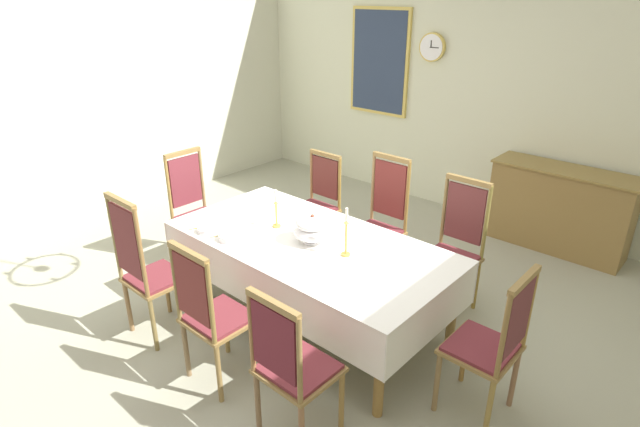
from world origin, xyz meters
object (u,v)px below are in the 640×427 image
object	(u,v)px
chair_south_c	(291,365)
spoon_primary	(224,233)
soup_tureen	(312,229)
candlestick_east	(346,236)
chair_head_west	(195,208)
chair_head_east	(492,343)
bowl_near_left	(231,236)
chair_north_b	(381,219)
framed_painting	(379,62)
mounted_clock	(432,47)
chair_north_c	(455,246)
chair_north_a	(317,202)
chair_south_b	(211,313)
sideboard	(559,209)
chair_south_a	(146,268)
candlestick_west	(276,212)
bowl_near_right	(208,229)
spoon_secondary	(203,226)
dining_table	(309,248)

from	to	relation	value
chair_south_c	spoon_primary	distance (m)	1.51
soup_tureen	candlestick_east	world-z (taller)	candlestick_east
soup_tureen	chair_head_west	bearing A→B (deg)	180.00
chair_head_east	bowl_near_left	bearing A→B (deg)	101.36
chair_south_c	candlestick_east	bearing A→B (deg)	111.93
chair_north_b	framed_painting	xyz separation A→B (m)	(-1.56, 2.04, 1.12)
chair_north_b	soup_tureen	world-z (taller)	chair_north_b
mounted_clock	framed_painting	xyz separation A→B (m)	(-0.77, 0.01, -0.24)
chair_head_east	candlestick_east	bearing A→B (deg)	90.00
soup_tureen	chair_north_c	bearing A→B (deg)	53.31
chair_north_a	chair_south_c	size ratio (longest dim) A/B	1.00
chair_south_b	mounted_clock	size ratio (longest dim) A/B	3.27
chair_head_east	sideboard	size ratio (longest dim) A/B	0.76
chair_south_a	candlestick_west	size ratio (longest dim) A/B	3.70
chair_north_b	bowl_near_right	size ratio (longest dim) A/B	6.80
chair_north_a	bowl_near_left	distance (m)	1.45
chair_north_b	spoon_secondary	distance (m)	1.65
bowl_near_left	chair_south_b	bearing A→B (deg)	-50.48
chair_north_a	chair_north_b	world-z (taller)	chair_north_b
chair_head_west	sideboard	bearing A→B (deg)	136.56
chair_north_a	framed_painting	distance (m)	2.47
dining_table	spoon_primary	world-z (taller)	spoon_primary
candlestick_east	sideboard	xyz separation A→B (m)	(0.68, 2.77, -0.47)
chair_south_c	soup_tureen	size ratio (longest dim) A/B	3.60
chair_south_c	candlestick_west	world-z (taller)	candlestick_west
chair_head_west	chair_head_east	bearing A→B (deg)	90.00
chair_head_west	bowl_near_left	xyz separation A→B (m)	(1.10, -0.41, 0.20)
chair_head_west	candlestick_east	size ratio (longest dim) A/B	3.01
chair_head_east	bowl_near_right	xyz separation A→B (m)	(-2.29, -0.44, 0.21)
chair_north_c	chair_south_b	bearing A→B (deg)	68.65
candlestick_east	chair_south_a	bearing A→B (deg)	-140.08
chair_north_b	chair_head_east	size ratio (longest dim) A/B	1.10
chair_north_c	bowl_near_right	xyz separation A→B (m)	(-1.50, -1.43, 0.19)
chair_south_a	soup_tureen	xyz separation A→B (m)	(0.84, 0.99, 0.26)
chair_south_b	spoon_primary	size ratio (longest dim) A/B	6.29
chair_head_west	spoon_primary	xyz separation A→B (m)	(0.97, -0.38, 0.17)
mounted_clock	framed_painting	bearing A→B (deg)	179.31
chair_head_west	framed_painting	world-z (taller)	framed_painting
dining_table	chair_north_b	size ratio (longest dim) A/B	1.92
chair_south_b	chair_south_c	size ratio (longest dim) A/B	1.03
chair_south_a	chair_head_west	xyz separation A→B (m)	(-0.76, 0.99, -0.02)
bowl_near_left	mounted_clock	size ratio (longest dim) A/B	0.58
dining_table	chair_north_b	bearing A→B (deg)	89.95
chair_north_a	chair_south_b	size ratio (longest dim) A/B	0.97
soup_tureen	candlestick_west	world-z (taller)	candlestick_west
chair_north_c	sideboard	distance (m)	1.81
bowl_near_left	mounted_clock	world-z (taller)	mounted_clock
chair_north_a	bowl_near_left	size ratio (longest dim) A/B	5.42
chair_head_west	spoon_primary	size ratio (longest dim) A/B	6.60
dining_table	spoon_secondary	size ratio (longest dim) A/B	13.27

